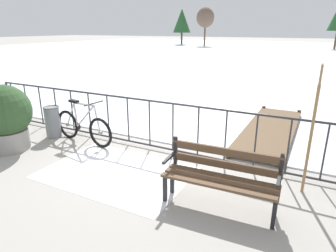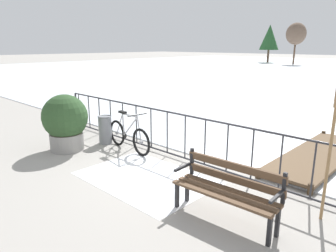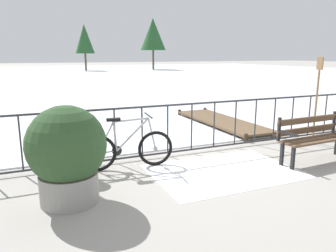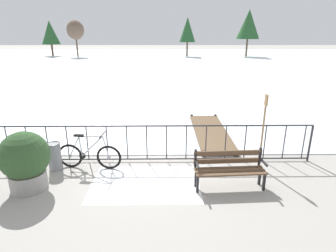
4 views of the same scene
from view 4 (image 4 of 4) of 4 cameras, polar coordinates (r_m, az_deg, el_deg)
ground_plane at (r=7.86m, az=-4.26°, el=-7.27°), size 160.00×160.00×0.00m
frozen_pond at (r=35.63m, az=-1.53°, el=13.01°), size 80.00×56.00×0.03m
snow_patch at (r=6.80m, az=-4.61°, el=-11.64°), size 2.55×1.78×0.01m
railing_fence at (r=7.64m, az=-4.36°, el=-3.49°), size 9.06×0.06×1.07m
bicycle_near_railing at (r=7.62m, az=-15.85°, el=-5.79°), size 1.71×0.52×0.97m
park_bench at (r=6.59m, az=12.41°, el=-8.08°), size 1.62×0.56×0.89m
planter_with_shrub at (r=7.02m, az=-27.23°, el=-6.22°), size 1.09×1.09×1.37m
trash_bin at (r=7.85m, az=-22.22°, el=-5.75°), size 0.35×0.35×0.73m
oar_upright at (r=7.49m, az=18.93°, el=-0.21°), size 0.04×0.16×1.98m
wooden_dock at (r=9.92m, az=8.70°, el=-1.10°), size 1.10×3.81×0.20m
tree_far_west at (r=48.47m, az=-23.00°, el=17.21°), size 2.71×2.71×5.24m
tree_west_mid at (r=45.54m, az=-18.44°, el=18.14°), size 2.50×2.50×5.23m
tree_centre at (r=44.00m, az=4.02°, el=19.07°), size 2.39×2.39×5.69m
tree_east_mid at (r=45.33m, az=16.19°, el=19.38°), size 3.39×3.39×6.74m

